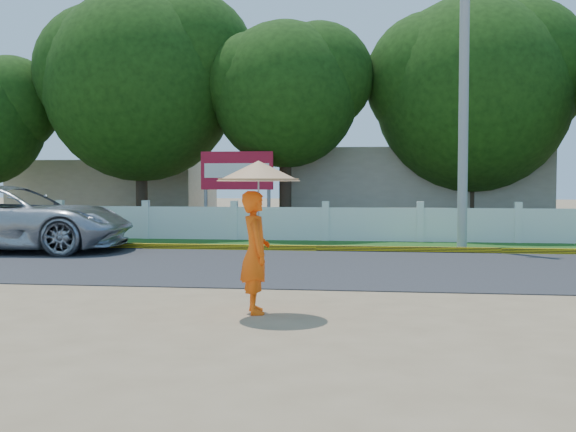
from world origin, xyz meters
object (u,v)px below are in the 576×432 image
Objects in this scene: vehicle at (12,219)px; billboard at (237,175)px; monk_with_parasol at (257,214)px; utility_pole at (464,96)px.

billboard is (5.25, 5.45, 1.22)m from vehicle.
billboard reaches higher than monk_with_parasol.
utility_pole is 3.82× the size of monk_with_parasol.
vehicle is at bearing -168.89° from utility_pole.
utility_pole reaches higher than monk_with_parasol.
monk_with_parasol is at bearing -111.37° from utility_pole.
billboard is at bearing 157.43° from utility_pole.
billboard reaches higher than vehicle.
vehicle is 2.87× the size of monk_with_parasol.
utility_pole is at bearing -84.02° from vehicle.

